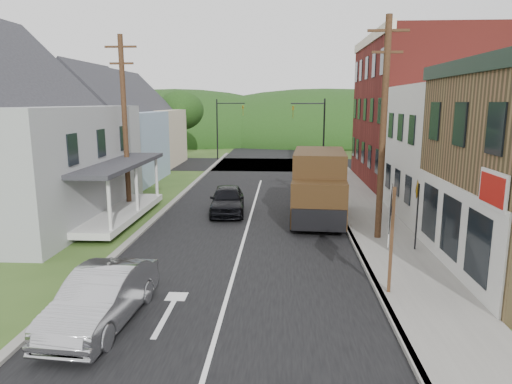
% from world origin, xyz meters
% --- Properties ---
extents(ground, '(120.00, 120.00, 0.00)m').
position_xyz_m(ground, '(0.00, 0.00, 0.00)').
color(ground, '#2D4719').
rests_on(ground, ground).
extents(road, '(9.00, 90.00, 0.02)m').
position_xyz_m(road, '(0.00, 10.00, 0.00)').
color(road, black).
rests_on(road, ground).
extents(cross_road, '(60.00, 9.00, 0.02)m').
position_xyz_m(cross_road, '(0.00, 27.00, 0.00)').
color(cross_road, black).
rests_on(cross_road, ground).
extents(sidewalk_right, '(2.80, 55.00, 0.15)m').
position_xyz_m(sidewalk_right, '(5.90, 8.00, 0.07)').
color(sidewalk_right, slate).
rests_on(sidewalk_right, ground).
extents(curb_right, '(0.20, 55.00, 0.15)m').
position_xyz_m(curb_right, '(4.55, 8.00, 0.07)').
color(curb_right, slate).
rests_on(curb_right, ground).
extents(curb_left, '(0.30, 55.00, 0.12)m').
position_xyz_m(curb_left, '(-4.65, 8.00, 0.06)').
color(curb_left, slate).
rests_on(curb_left, ground).
extents(storefront_white, '(8.00, 7.00, 6.50)m').
position_xyz_m(storefront_white, '(11.30, 7.50, 3.25)').
color(storefront_white, silver).
rests_on(storefront_white, ground).
extents(storefront_red, '(8.00, 12.00, 10.00)m').
position_xyz_m(storefront_red, '(11.30, 17.00, 5.00)').
color(storefront_red, maroon).
rests_on(storefront_red, ground).
extents(house_blue, '(7.14, 8.16, 7.28)m').
position_xyz_m(house_blue, '(-11.00, 17.00, 3.69)').
color(house_blue, '#9AB5D2').
rests_on(house_blue, ground).
extents(house_cream, '(7.14, 8.16, 7.28)m').
position_xyz_m(house_cream, '(-11.50, 26.00, 3.69)').
color(house_cream, beige).
rests_on(house_cream, ground).
extents(utility_pole_right, '(1.60, 0.26, 9.00)m').
position_xyz_m(utility_pole_right, '(5.60, 3.50, 4.66)').
color(utility_pole_right, '#472D19').
rests_on(utility_pole_right, ground).
extents(utility_pole_left, '(1.60, 0.26, 9.00)m').
position_xyz_m(utility_pole_left, '(-6.50, 8.00, 4.66)').
color(utility_pole_left, '#472D19').
rests_on(utility_pole_left, ground).
extents(traffic_signal_right, '(2.87, 0.20, 6.00)m').
position_xyz_m(traffic_signal_right, '(4.30, 23.50, 3.76)').
color(traffic_signal_right, black).
rests_on(traffic_signal_right, ground).
extents(traffic_signal_left, '(2.87, 0.20, 6.00)m').
position_xyz_m(traffic_signal_left, '(-4.30, 30.50, 3.76)').
color(traffic_signal_left, black).
rests_on(traffic_signal_left, ground).
extents(tree_left_c, '(5.80, 5.80, 8.41)m').
position_xyz_m(tree_left_c, '(-19.00, 20.00, 5.94)').
color(tree_left_c, '#382616').
rests_on(tree_left_c, ground).
extents(tree_left_d, '(4.80, 4.80, 6.94)m').
position_xyz_m(tree_left_d, '(-9.00, 32.00, 4.88)').
color(tree_left_d, '#382616').
rests_on(tree_left_d, ground).
extents(forested_ridge, '(90.00, 30.00, 16.00)m').
position_xyz_m(forested_ridge, '(0.00, 55.00, 0.00)').
color(forested_ridge, black).
rests_on(forested_ridge, ground).
extents(silver_sedan, '(1.83, 4.49, 1.45)m').
position_xyz_m(silver_sedan, '(-3.02, -4.36, 0.72)').
color(silver_sedan, '#AAAAAF').
rests_on(silver_sedan, ground).
extents(dark_sedan, '(2.05, 4.37, 1.44)m').
position_xyz_m(dark_sedan, '(-1.24, 7.83, 0.72)').
color(dark_sedan, black).
rests_on(dark_sedan, ground).
extents(delivery_van, '(2.85, 6.17, 3.36)m').
position_xyz_m(delivery_van, '(3.36, 6.75, 1.70)').
color(delivery_van, '#321F0E').
rests_on(delivery_van, ground).
extents(route_sign_cluster, '(0.51, 1.77, 3.17)m').
position_xyz_m(route_sign_cluster, '(4.76, -2.14, 2.21)').
color(route_sign_cluster, '#472D19').
rests_on(route_sign_cluster, sidewalk_right).
extents(warning_sign, '(0.32, 0.69, 2.72)m').
position_xyz_m(warning_sign, '(6.68, 1.97, 1.89)').
color(warning_sign, black).
rests_on(warning_sign, sidewalk_right).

